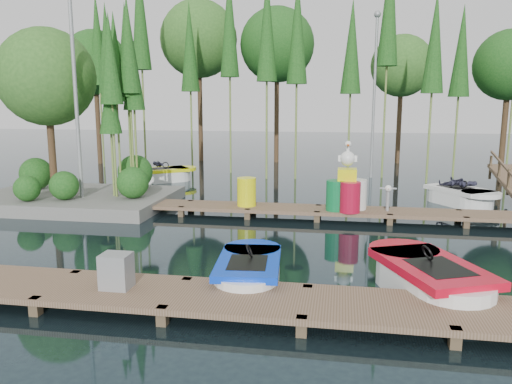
% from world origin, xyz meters
% --- Properties ---
extents(ground_plane, '(90.00, 90.00, 0.00)m').
position_xyz_m(ground_plane, '(0.00, 0.00, 0.00)').
color(ground_plane, '#1A2C32').
extents(near_dock, '(18.00, 1.50, 0.50)m').
position_xyz_m(near_dock, '(0.00, -4.50, 0.23)').
color(near_dock, brown).
rests_on(near_dock, ground).
extents(far_dock, '(15.00, 1.20, 0.50)m').
position_xyz_m(far_dock, '(1.00, 2.50, 0.23)').
color(far_dock, brown).
rests_on(far_dock, ground).
extents(island, '(6.20, 4.20, 6.75)m').
position_xyz_m(island, '(-6.30, 3.29, 3.18)').
color(island, slate).
rests_on(island, ground).
extents(tree_screen, '(34.42, 18.53, 10.31)m').
position_xyz_m(tree_screen, '(-2.04, 10.60, 6.12)').
color(tree_screen, '#46311D').
rests_on(tree_screen, ground).
extents(lamp_island, '(0.30, 0.30, 7.25)m').
position_xyz_m(lamp_island, '(-5.50, 2.50, 4.26)').
color(lamp_island, gray).
rests_on(lamp_island, ground).
extents(lamp_rear, '(0.30, 0.30, 7.25)m').
position_xyz_m(lamp_rear, '(4.00, 11.00, 4.26)').
color(lamp_rear, gray).
rests_on(lamp_rear, ground).
extents(boat_blue, '(1.36, 2.61, 0.85)m').
position_xyz_m(boat_blue, '(1.01, -3.25, 0.24)').
color(boat_blue, white).
rests_on(boat_blue, ground).
extents(boat_red, '(2.37, 3.21, 0.99)m').
position_xyz_m(boat_red, '(4.25, -3.18, 0.29)').
color(boat_red, white).
rests_on(boat_red, ground).
extents(boat_yellow_far, '(2.92, 2.60, 1.36)m').
position_xyz_m(boat_yellow_far, '(-4.90, 8.33, 0.29)').
color(boat_yellow_far, white).
rests_on(boat_yellow_far, ground).
extents(boat_white_far, '(2.50, 2.91, 1.27)m').
position_xyz_m(boat_white_far, '(6.62, 5.28, 0.29)').
color(boat_white_far, white).
rests_on(boat_white_far, ground).
extents(utility_cabinet, '(0.49, 0.41, 0.60)m').
position_xyz_m(utility_cabinet, '(-1.03, -4.50, 0.60)').
color(utility_cabinet, gray).
rests_on(utility_cabinet, near_dock).
extents(yellow_barrel, '(0.57, 0.57, 0.86)m').
position_xyz_m(yellow_barrel, '(-0.13, 2.50, 0.73)').
color(yellow_barrel, '#E4E60C').
rests_on(yellow_barrel, far_dock).
extents(drum_cluster, '(1.16, 1.07, 2.01)m').
position_xyz_m(drum_cluster, '(2.86, 2.35, 0.89)').
color(drum_cluster, '#0C6C34').
rests_on(drum_cluster, far_dock).
extents(seagull_post, '(0.47, 0.25, 0.75)m').
position_xyz_m(seagull_post, '(4.01, 2.50, 0.81)').
color(seagull_post, gray).
rests_on(seagull_post, far_dock).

